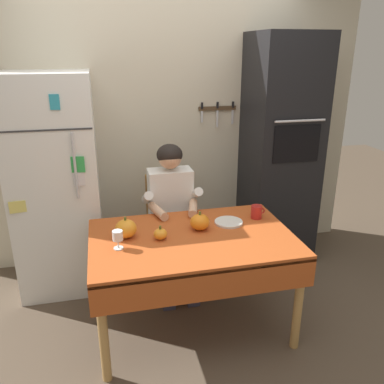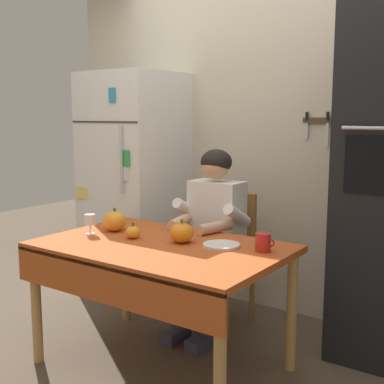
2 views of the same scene
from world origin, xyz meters
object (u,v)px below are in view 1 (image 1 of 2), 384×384
(coffee_mug, at_px, (257,212))
(serving_tray, at_px, (229,222))
(wine_glass, at_px, (118,237))
(pumpkin_large, at_px, (200,222))
(wall_oven, at_px, (280,152))
(dining_table, at_px, (193,248))
(pumpkin_small, at_px, (126,229))
(refrigerator, at_px, (57,185))
(seated_person, at_px, (172,206))
(pumpkin_medium, at_px, (160,234))
(chair_behind_person, at_px, (168,222))

(coffee_mug, bearing_deg, serving_tray, -169.48)
(coffee_mug, height_order, wine_glass, wine_glass)
(coffee_mug, bearing_deg, pumpkin_large, -168.33)
(wall_oven, xyz_separation_m, wine_glass, (-1.56, -0.97, -0.22))
(dining_table, xyz_separation_m, serving_tray, (0.31, 0.17, 0.09))
(pumpkin_large, distance_m, pumpkin_small, 0.52)
(refrigerator, xyz_separation_m, pumpkin_large, (1.03, -0.77, -0.10))
(seated_person, distance_m, pumpkin_medium, 0.60)
(wall_oven, height_order, dining_table, wall_oven)
(dining_table, xyz_separation_m, pumpkin_large, (0.08, 0.12, 0.14))
(pumpkin_medium, bearing_deg, serving_tray, 14.71)
(refrigerator, xyz_separation_m, serving_tray, (1.26, -0.71, -0.15))
(wall_oven, relative_size, dining_table, 1.50)
(wall_oven, xyz_separation_m, pumpkin_medium, (-1.27, -0.89, -0.27))
(coffee_mug, relative_size, serving_tray, 0.53)
(dining_table, relative_size, chair_behind_person, 1.51)
(seated_person, bearing_deg, serving_tray, -51.21)
(refrigerator, height_order, coffee_mug, refrigerator)
(chair_behind_person, xyz_separation_m, wine_glass, (-0.47, -0.84, 0.31))
(wine_glass, distance_m, serving_tray, 0.85)
(coffee_mug, distance_m, pumpkin_large, 0.48)
(wall_oven, height_order, pumpkin_small, wall_oven)
(seated_person, bearing_deg, coffee_mug, -33.70)
(wall_oven, bearing_deg, refrigerator, -178.87)
(wall_oven, relative_size, pumpkin_large, 14.94)
(pumpkin_medium, bearing_deg, dining_table, -7.63)
(seated_person, distance_m, serving_tray, 0.56)
(dining_table, relative_size, pumpkin_large, 9.96)
(wine_glass, xyz_separation_m, serving_tray, (0.82, 0.21, -0.08))
(chair_behind_person, height_order, seated_person, seated_person)
(dining_table, height_order, coffee_mug, coffee_mug)
(refrigerator, height_order, pumpkin_medium, refrigerator)
(wall_oven, height_order, chair_behind_person, wall_oven)
(pumpkin_large, xyz_separation_m, pumpkin_medium, (-0.30, -0.09, -0.02))
(coffee_mug, xyz_separation_m, pumpkin_large, (-0.47, -0.10, 0.01))
(pumpkin_medium, distance_m, serving_tray, 0.55)
(chair_behind_person, bearing_deg, wall_oven, 6.83)
(wall_oven, xyz_separation_m, dining_table, (-1.05, -0.92, -0.39))
(pumpkin_large, distance_m, pumpkin_medium, 0.31)
(wine_glass, bearing_deg, seated_person, 53.96)
(chair_behind_person, xyz_separation_m, pumpkin_medium, (-0.18, -0.76, 0.27))
(seated_person, xyz_separation_m, serving_tray, (0.35, -0.43, 0.01))
(pumpkin_small, bearing_deg, wall_oven, 28.52)
(chair_behind_person, relative_size, pumpkin_medium, 9.58)
(wine_glass, relative_size, pumpkin_medium, 1.30)
(wall_oven, distance_m, dining_table, 1.45)
(pumpkin_small, bearing_deg, pumpkin_large, 0.62)
(wall_oven, relative_size, chair_behind_person, 2.26)
(refrigerator, distance_m, wall_oven, 2.01)
(dining_table, height_order, pumpkin_large, pumpkin_large)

